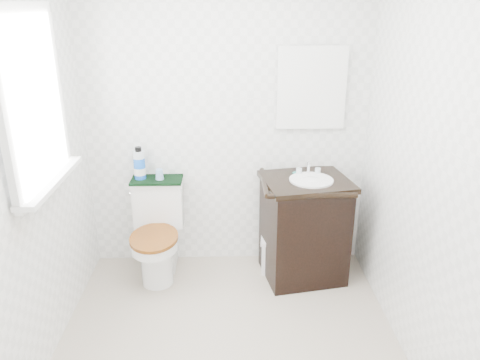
{
  "coord_description": "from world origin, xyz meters",
  "views": [
    {
      "loc": [
        0.0,
        -2.33,
        2.06
      ],
      "look_at": [
        0.09,
        0.75,
        0.88
      ],
      "focal_mm": 35.0,
      "sensor_mm": 36.0,
      "label": 1
    }
  ],
  "objects_px": {
    "vanity": "(304,226)",
    "mouthwash_bottle": "(139,164)",
    "cup": "(159,174)",
    "toilet": "(158,236)",
    "trash_bin": "(273,255)"
  },
  "relations": [
    {
      "from": "toilet",
      "to": "vanity",
      "type": "xyz_separation_m",
      "value": [
        1.14,
        -0.07,
        0.1
      ]
    },
    {
      "from": "toilet",
      "to": "cup",
      "type": "distance_m",
      "value": 0.49
    },
    {
      "from": "trash_bin",
      "to": "cup",
      "type": "distance_m",
      "value": 1.11
    },
    {
      "from": "trash_bin",
      "to": "mouthwash_bottle",
      "type": "bearing_deg",
      "value": 171.89
    },
    {
      "from": "toilet",
      "to": "vanity",
      "type": "height_order",
      "value": "vanity"
    },
    {
      "from": "vanity",
      "to": "cup",
      "type": "relative_size",
      "value": 11.4
    },
    {
      "from": "toilet",
      "to": "trash_bin",
      "type": "height_order",
      "value": "toilet"
    },
    {
      "from": "trash_bin",
      "to": "mouthwash_bottle",
      "type": "relative_size",
      "value": 1.17
    },
    {
      "from": "vanity",
      "to": "mouthwash_bottle",
      "type": "relative_size",
      "value": 3.6
    },
    {
      "from": "vanity",
      "to": "cup",
      "type": "bearing_deg",
      "value": 170.96
    },
    {
      "from": "vanity",
      "to": "mouthwash_bottle",
      "type": "bearing_deg",
      "value": 171.12
    },
    {
      "from": "toilet",
      "to": "vanity",
      "type": "bearing_deg",
      "value": -3.36
    },
    {
      "from": "cup",
      "to": "mouthwash_bottle",
      "type": "bearing_deg",
      "value": 172.26
    },
    {
      "from": "toilet",
      "to": "mouthwash_bottle",
      "type": "height_order",
      "value": "mouthwash_bottle"
    },
    {
      "from": "toilet",
      "to": "cup",
      "type": "xyz_separation_m",
      "value": [
        0.03,
        0.11,
        0.48
      ]
    }
  ]
}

